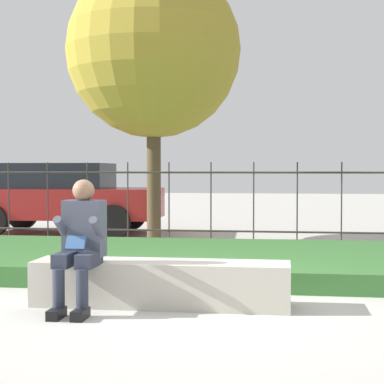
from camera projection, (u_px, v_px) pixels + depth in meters
name	position (u px, v px, depth m)	size (l,w,h in m)	color
ground_plane	(195.00, 307.00, 6.20)	(60.00, 60.00, 0.00)	#B2AFA8
stone_bench	(161.00, 286.00, 6.24)	(2.50, 0.53, 0.44)	#B7B2A3
person_seated_reader	(81.00, 240.00, 6.03)	(0.42, 0.73, 1.23)	black
grass_berm	(219.00, 261.00, 8.53)	(10.63, 3.30, 0.23)	#33662D
iron_fence	(232.00, 203.00, 10.77)	(8.63, 0.03, 1.46)	#332D28
car_parked_left	(63.00, 196.00, 13.34)	(4.02, 1.98, 1.46)	maroon
tree_behind_fence	(154.00, 51.00, 11.95)	(3.25, 3.25, 5.18)	#4C3D28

